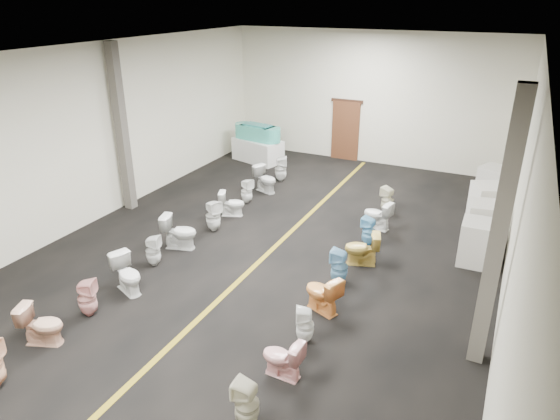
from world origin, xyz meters
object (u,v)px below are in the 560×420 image
(appliance_crate_b, at_px, (483,224))
(toilet_left_9, at_px, (247,191))
(toilet_right_4, at_px, (305,325))
(toilet_right_7, at_px, (362,249))
(appliance_crate_a, at_px, (478,243))
(display_table, at_px, (258,150))
(appliance_crate_c, at_px, (489,202))
(toilet_left_4, at_px, (128,274))
(bathtub, at_px, (257,132))
(toilet_right_10, at_px, (387,200))
(toilet_left_5, at_px, (153,251))
(toilet_right_9, at_px, (377,215))
(toilet_left_7, at_px, (213,216))
(toilet_right_8, at_px, (369,231))
(toilet_left_11, at_px, (281,169))
(appliance_crate_d, at_px, (493,185))
(toilet_right_3, at_px, (282,358))
(toilet_left_6, at_px, (179,232))
(toilet_left_10, at_px, (266,179))
(toilet_right_5, at_px, (322,293))
(toilet_left_3, at_px, (87,298))
(toilet_left_8, at_px, (232,203))
(toilet_right_6, at_px, (339,267))
(toilet_left_2, at_px, (42,325))
(toilet_right_2, at_px, (247,404))

(appliance_crate_b, height_order, toilet_left_9, appliance_crate_b)
(toilet_right_4, relative_size, toilet_right_7, 0.88)
(appliance_crate_a, xyz_separation_m, toilet_right_4, (-2.37, -4.22, -0.16))
(display_table, height_order, appliance_crate_c, appliance_crate_c)
(toilet_left_4, height_order, toilet_right_4, toilet_left_4)
(bathtub, bearing_deg, toilet_right_10, -15.74)
(toilet_left_5, relative_size, toilet_right_9, 0.95)
(toilet_left_7, xyz_separation_m, toilet_right_8, (3.78, 0.95, -0.05))
(appliance_crate_a, xyz_separation_m, toilet_left_11, (-6.26, 2.91, -0.09))
(appliance_crate_a, relative_size, appliance_crate_c, 1.06)
(appliance_crate_d, xyz_separation_m, toilet_right_3, (-2.35, -9.16, -0.18))
(toilet_left_6, distance_m, toilet_left_10, 4.17)
(toilet_right_5, distance_m, toilet_right_10, 5.13)
(bathtub, xyz_separation_m, appliance_crate_b, (7.93, -3.44, -0.54))
(toilet_left_3, height_order, toilet_left_7, toilet_left_7)
(toilet_left_8, height_order, toilet_right_10, toilet_right_10)
(display_table, bearing_deg, toilet_right_7, -45.07)
(toilet_right_3, distance_m, toilet_right_5, 1.93)
(toilet_left_6, xyz_separation_m, toilet_right_7, (4.11, 1.11, -0.03))
(toilet_left_6, distance_m, toilet_left_8, 2.18)
(appliance_crate_d, distance_m, toilet_right_6, 6.64)
(toilet_left_6, relative_size, toilet_right_8, 1.15)
(appliance_crate_b, bearing_deg, toilet_left_11, 163.33)
(appliance_crate_c, relative_size, toilet_right_6, 1.21)
(toilet_left_5, height_order, toilet_right_3, toilet_left_5)
(appliance_crate_a, distance_m, toilet_left_6, 6.81)
(toilet_left_7, relative_size, toilet_left_11, 1.01)
(toilet_left_3, distance_m, toilet_left_5, 2.04)
(appliance_crate_a, relative_size, toilet_left_2, 1.34)
(toilet_left_5, relative_size, toilet_left_10, 0.90)
(toilet_right_4, height_order, toilet_right_6, toilet_right_6)
(toilet_right_8, bearing_deg, toilet_right_6, 8.84)
(toilet_right_6, relative_size, toilet_right_9, 1.03)
(toilet_right_2, bearing_deg, appliance_crate_b, 160.60)
(toilet_right_6, bearing_deg, toilet_left_7, -106.82)
(toilet_right_5, relative_size, toilet_right_8, 1.07)
(toilet_left_8, relative_size, toilet_right_4, 1.01)
(toilet_left_9, distance_m, toilet_right_4, 6.43)
(toilet_right_3, xyz_separation_m, toilet_right_10, (-0.17, 7.06, 0.03))
(display_table, bearing_deg, toilet_right_6, -50.57)
(toilet_right_2, relative_size, toilet_right_10, 1.03)
(toilet_right_10, bearing_deg, toilet_left_6, -20.19)
(appliance_crate_c, relative_size, toilet_left_7, 1.14)
(toilet_right_4, bearing_deg, appliance_crate_c, 138.13)
(toilet_left_8, bearing_deg, toilet_right_2, -168.83)
(bathtub, relative_size, appliance_crate_d, 1.75)
(toilet_left_7, bearing_deg, toilet_left_6, -167.83)
(toilet_right_4, bearing_deg, toilet_left_10, -170.37)
(display_table, height_order, toilet_right_8, display_table)
(appliance_crate_a, bearing_deg, toilet_left_2, -135.90)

